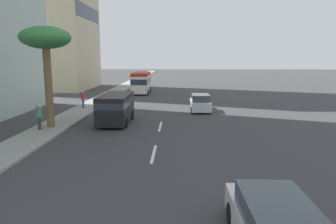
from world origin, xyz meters
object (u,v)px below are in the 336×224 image
Objects in this scene: pedestrian_by_tree at (39,115)px; minibus_fourth at (141,82)px; car_second at (200,103)px; pedestrian_near_lamp at (83,99)px; palm_tree at (46,42)px; van_third at (116,107)px.

minibus_fourth is at bearing 110.56° from pedestrian_by_tree.
pedestrian_near_lamp is (0.60, 11.39, 0.30)m from car_second.
car_second is 14.75m from palm_tree.
pedestrian_near_lamp is (6.46, 4.48, -0.23)m from van_third.
minibus_fourth is 23.21m from palm_tree.
pedestrian_by_tree reaches higher than car_second.
car_second is 0.64× the size of palm_tree.
pedestrian_near_lamp is at bearing 119.93° from pedestrian_by_tree.
van_third is at bearing -63.64° from palm_tree.
van_third is 0.76× the size of palm_tree.
minibus_fourth is 0.91× the size of palm_tree.
minibus_fourth reaches higher than pedestrian_near_lamp.
pedestrian_near_lamp is at bearing -16.77° from minibus_fourth.
pedestrian_by_tree is at bearing -10.60° from minibus_fourth.
car_second is 11.41m from pedestrian_near_lamp.
palm_tree is (-22.42, 3.98, 4.49)m from minibus_fourth.
palm_tree is at bearing 98.61° from pedestrian_by_tree.
minibus_fourth reaches higher than van_third.
car_second is 14.65m from pedestrian_by_tree.
car_second is 2.51× the size of pedestrian_by_tree.
pedestrian_near_lamp is at bearing 1.30° from palm_tree.
pedestrian_near_lamp is 9.95m from palm_tree.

